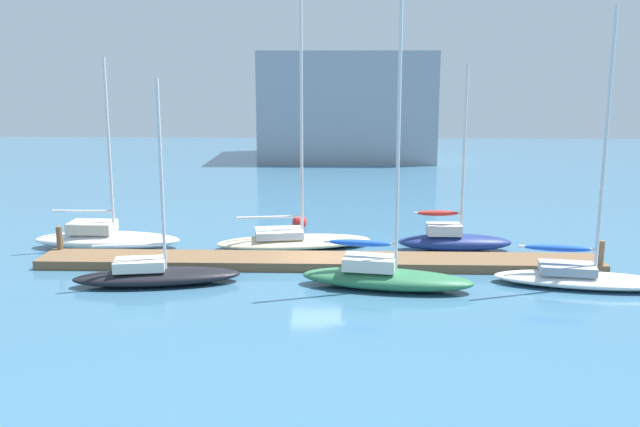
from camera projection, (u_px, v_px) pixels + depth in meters
ground_plane at (319, 266)px, 31.81m from camera, size 120.00×120.00×0.00m
dock_pier at (319, 261)px, 31.77m from camera, size 25.11×2.28×0.41m
dock_piling_near_end at (60, 242)px, 33.02m from camera, size 0.28×0.28×1.50m
dock_piling_far_end at (600, 258)px, 30.31m from camera, size 0.28×0.28×1.50m
sailboat_0 at (105, 237)px, 34.88m from camera, size 7.21×2.16×9.25m
sailboat_1 at (155, 274)px, 28.96m from camera, size 6.99×2.91×8.34m
sailboat_2 at (293, 238)px, 34.99m from camera, size 7.99×3.73×12.23m
sailboat_3 at (384, 274)px, 28.43m from camera, size 7.17×3.08×11.45m
sailboat_4 at (453, 238)px, 34.43m from camera, size 5.50×1.60×8.96m
sailboat_5 at (582, 275)px, 28.70m from camera, size 7.47×3.13×11.07m
mooring_buoy_red at (299, 222)px, 39.00m from camera, size 0.80×0.80×0.80m
harbor_building_distant at (347, 105)px, 69.89m from camera, size 16.56×12.30×10.31m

